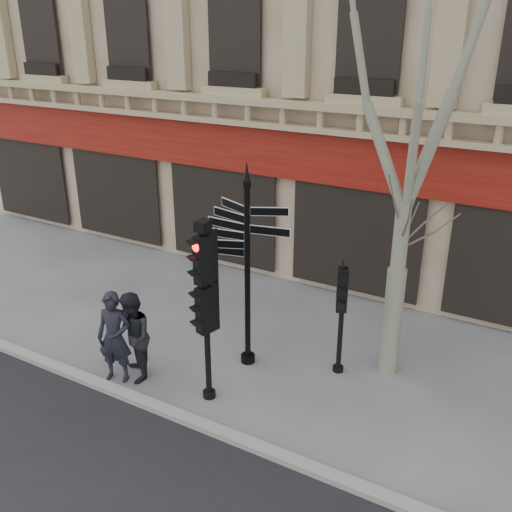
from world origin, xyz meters
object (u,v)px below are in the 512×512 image
at_px(traffic_signal_secondary, 342,301).
at_px(pedestrian_a, 115,337).
at_px(traffic_signal_main, 205,291).
at_px(plane_tree, 420,53).
at_px(fingerpost, 247,233).
at_px(pedestrian_b, 132,338).

distance_m(traffic_signal_secondary, pedestrian_a, 4.54).
distance_m(traffic_signal_main, plane_tree, 5.45).
bearing_deg(traffic_signal_main, pedestrian_a, -151.04).
xyz_separation_m(traffic_signal_main, traffic_signal_secondary, (1.82, 2.06, -0.65)).
distance_m(traffic_signal_main, pedestrian_a, 2.38).
bearing_deg(fingerpost, pedestrian_a, -139.15).
height_order(traffic_signal_secondary, pedestrian_a, traffic_signal_secondary).
distance_m(plane_tree, pedestrian_b, 7.40).
relative_size(traffic_signal_main, pedestrian_a, 1.88).
bearing_deg(traffic_signal_secondary, fingerpost, 175.30).
height_order(traffic_signal_main, traffic_signal_secondary, traffic_signal_main).
distance_m(fingerpost, traffic_signal_main, 1.57).
height_order(traffic_signal_main, pedestrian_b, traffic_signal_main).
height_order(plane_tree, pedestrian_a, plane_tree).
height_order(fingerpost, pedestrian_a, fingerpost).
relative_size(traffic_signal_secondary, pedestrian_b, 1.24).
bearing_deg(pedestrian_b, traffic_signal_secondary, 74.41).
xyz_separation_m(traffic_signal_secondary, pedestrian_b, (-3.47, -2.28, -0.69)).
bearing_deg(traffic_signal_secondary, pedestrian_b, -170.76).
distance_m(traffic_signal_main, traffic_signal_secondary, 2.82).
xyz_separation_m(plane_tree, pedestrian_a, (-4.63, -3.01, -5.26)).
distance_m(fingerpost, plane_tree, 4.42).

